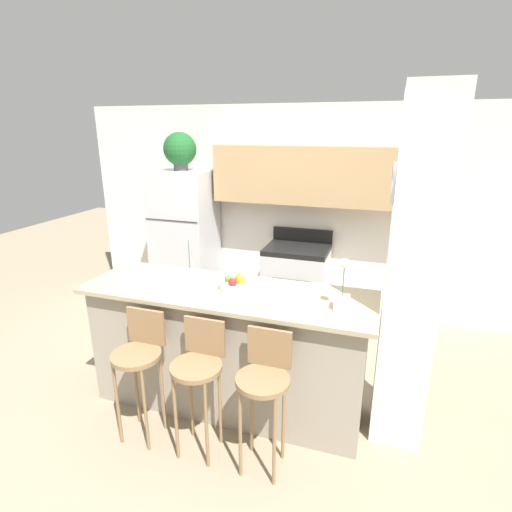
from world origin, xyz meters
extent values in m
plane|color=gray|center=(0.00, 0.00, 0.00)|extent=(14.00, 14.00, 0.00)
cube|color=white|center=(0.00, 2.17, 1.27)|extent=(5.60, 0.06, 2.55)
cube|color=tan|center=(0.37, 1.98, 1.74)|extent=(2.55, 0.32, 0.67)
cube|color=silver|center=(0.17, 2.00, 1.54)|extent=(0.79, 0.28, 0.12)
cube|color=white|center=(1.36, 0.07, 1.27)|extent=(0.36, 0.32, 2.55)
cylinder|color=silver|center=(1.17, 0.07, 1.93)|extent=(0.02, 0.29, 0.29)
cylinder|color=white|center=(1.16, 0.07, 1.93)|extent=(0.01, 0.25, 0.25)
cube|color=gray|center=(0.00, 0.00, 0.51)|extent=(2.21, 0.63, 1.02)
cube|color=tan|center=(0.00, 0.00, 1.04)|extent=(2.33, 0.75, 0.04)
cube|color=silver|center=(-1.32, 1.79, 0.60)|extent=(0.74, 0.64, 1.20)
cube|color=silver|center=(-1.32, 1.79, 1.49)|extent=(0.74, 0.64, 0.57)
cube|color=#333333|center=(-1.32, 1.47, 1.20)|extent=(0.71, 0.01, 0.01)
cylinder|color=#B2B2B7|center=(-1.09, 1.46, 0.66)|extent=(0.02, 0.02, 0.66)
cube|color=silver|center=(0.17, 1.82, 0.43)|extent=(0.75, 0.61, 0.85)
cube|color=black|center=(0.17, 1.82, 0.88)|extent=(0.75, 0.61, 0.06)
cube|color=black|center=(0.17, 2.10, 0.99)|extent=(0.75, 0.04, 0.16)
cube|color=black|center=(0.17, 1.51, 0.47)|extent=(0.45, 0.01, 0.27)
cylinder|color=olive|center=(-0.48, -0.57, 0.70)|extent=(0.36, 0.36, 0.03)
cube|color=olive|center=(-0.48, -0.42, 0.86)|extent=(0.31, 0.02, 0.28)
cylinder|color=olive|center=(-0.60, -0.69, 0.34)|extent=(0.02, 0.02, 0.69)
cylinder|color=olive|center=(-0.36, -0.69, 0.34)|extent=(0.02, 0.02, 0.69)
cylinder|color=olive|center=(-0.60, -0.45, 0.34)|extent=(0.02, 0.02, 0.69)
cylinder|color=olive|center=(-0.36, -0.45, 0.34)|extent=(0.02, 0.02, 0.69)
cylinder|color=olive|center=(0.00, -0.57, 0.70)|extent=(0.36, 0.36, 0.03)
cube|color=olive|center=(0.00, -0.42, 0.86)|extent=(0.31, 0.02, 0.28)
cylinder|color=olive|center=(-0.12, -0.69, 0.34)|extent=(0.02, 0.02, 0.69)
cylinder|color=olive|center=(0.12, -0.69, 0.34)|extent=(0.02, 0.02, 0.69)
cylinder|color=olive|center=(-0.12, -0.45, 0.34)|extent=(0.02, 0.02, 0.69)
cylinder|color=olive|center=(0.12, -0.45, 0.34)|extent=(0.02, 0.02, 0.69)
cylinder|color=olive|center=(0.48, -0.57, 0.70)|extent=(0.36, 0.36, 0.03)
cube|color=olive|center=(0.48, -0.42, 0.86)|extent=(0.31, 0.02, 0.28)
cylinder|color=olive|center=(0.36, -0.69, 0.34)|extent=(0.02, 0.02, 0.69)
cylinder|color=olive|center=(0.60, -0.69, 0.34)|extent=(0.02, 0.02, 0.69)
cylinder|color=olive|center=(0.36, -0.45, 0.34)|extent=(0.02, 0.02, 0.69)
cylinder|color=olive|center=(0.60, -0.45, 0.34)|extent=(0.02, 0.02, 0.69)
cylinder|color=#4C4C51|center=(-1.32, 1.79, 1.82)|extent=(0.18, 0.18, 0.11)
sphere|color=#1E5B28|center=(-1.32, 1.79, 2.03)|extent=(0.40, 0.40, 0.40)
cube|color=white|center=(0.91, -0.07, 1.10)|extent=(0.10, 0.10, 0.10)
cylinder|color=#386633|center=(0.91, -0.07, 1.26)|extent=(0.01, 0.01, 0.22)
sphere|color=white|center=(0.91, -0.07, 1.39)|extent=(0.07, 0.07, 0.07)
cylinder|color=silver|center=(0.05, 0.06, 1.08)|extent=(0.26, 0.26, 0.05)
sphere|color=gold|center=(0.11, 0.06, 1.13)|extent=(0.07, 0.07, 0.07)
sphere|color=orange|center=(0.06, 0.12, 1.12)|extent=(0.06, 0.06, 0.06)
sphere|color=#4C7F2D|center=(-0.01, 0.06, 1.12)|extent=(0.06, 0.06, 0.06)
sphere|color=red|center=(0.05, 0.00, 1.13)|extent=(0.07, 0.07, 0.07)
cylinder|color=black|center=(-0.73, 1.58, 0.19)|extent=(0.28, 0.28, 0.38)
camera|label=1|loc=(1.13, -2.70, 2.28)|focal=28.00mm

